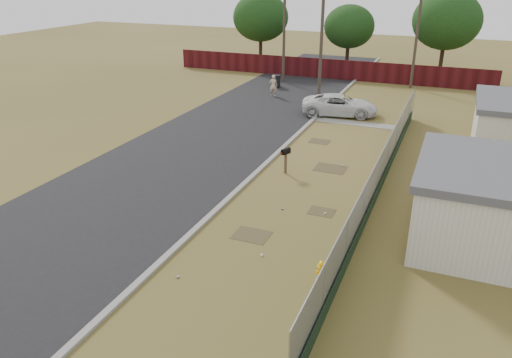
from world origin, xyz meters
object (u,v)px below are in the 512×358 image
at_px(mailbox, 286,153).
at_px(pickup_truck, 340,105).
at_px(pedestrian, 273,86).
at_px(trash_bin, 276,81).
at_px(fire_hydrant, 321,272).

bearing_deg(mailbox, pickup_truck, 89.97).
height_order(pedestrian, trash_bin, pedestrian).
xyz_separation_m(fire_hydrant, mailbox, (-4.22, 8.55, 0.67)).
bearing_deg(trash_bin, fire_hydrant, -66.95).
bearing_deg(trash_bin, pickup_truck, -42.67).
bearing_deg(pedestrian, trash_bin, -80.06).
bearing_deg(pedestrian, mailbox, 106.27).
distance_m(mailbox, trash_bin, 19.62).
relative_size(pickup_truck, trash_bin, 4.94).
height_order(mailbox, trash_bin, mailbox).
relative_size(fire_hydrant, mailbox, 0.62).
relative_size(mailbox, trash_bin, 1.27).
height_order(fire_hydrant, pedestrian, pedestrian).
relative_size(pickup_truck, pedestrian, 3.06).
height_order(mailbox, pickup_truck, pickup_truck).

